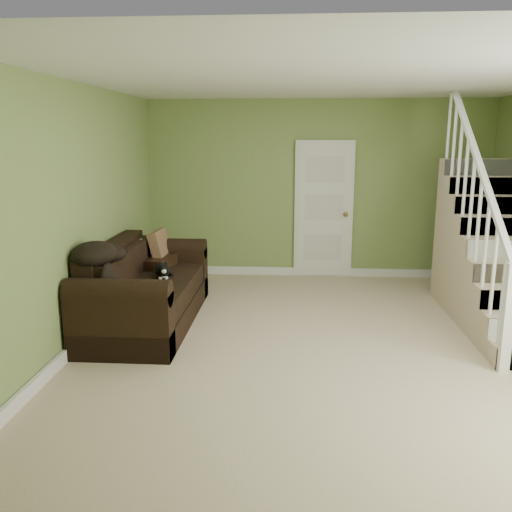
# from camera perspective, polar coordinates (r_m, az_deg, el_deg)

# --- Properties ---
(floor) EXTENTS (5.00, 5.50, 0.01)m
(floor) POSITION_cam_1_polar(r_m,az_deg,el_deg) (5.70, 7.32, -8.93)
(floor) COLOR tan
(floor) RESTS_ON ground
(ceiling) EXTENTS (5.00, 5.50, 0.01)m
(ceiling) POSITION_cam_1_polar(r_m,az_deg,el_deg) (5.34, 8.13, 18.03)
(ceiling) COLOR white
(ceiling) RESTS_ON wall_back
(wall_back) EXTENTS (5.00, 0.04, 2.60)m
(wall_back) POSITION_cam_1_polar(r_m,az_deg,el_deg) (8.10, 6.46, 6.95)
(wall_back) COLOR #7A914E
(wall_back) RESTS_ON floor
(wall_front) EXTENTS (5.00, 0.04, 2.60)m
(wall_front) POSITION_cam_1_polar(r_m,az_deg,el_deg) (2.69, 11.43, -4.52)
(wall_front) COLOR #7A914E
(wall_front) RESTS_ON floor
(wall_left) EXTENTS (0.04, 5.50, 2.60)m
(wall_left) POSITION_cam_1_polar(r_m,az_deg,el_deg) (5.77, -17.98, 4.18)
(wall_left) COLOR #7A914E
(wall_left) RESTS_ON floor
(baseboard_back) EXTENTS (5.00, 0.04, 0.12)m
(baseboard_back) POSITION_cam_1_polar(r_m,az_deg,el_deg) (8.28, 6.26, -1.65)
(baseboard_back) COLOR white
(baseboard_back) RESTS_ON floor
(baseboard_left) EXTENTS (0.04, 5.50, 0.12)m
(baseboard_left) POSITION_cam_1_polar(r_m,az_deg,el_deg) (6.05, -16.92, -7.51)
(baseboard_left) COLOR white
(baseboard_left) RESTS_ON floor
(door) EXTENTS (0.86, 0.12, 2.02)m
(door) POSITION_cam_1_polar(r_m,az_deg,el_deg) (8.09, 7.14, 4.83)
(door) COLOR white
(door) RESTS_ON floor
(staircase) EXTENTS (1.00, 2.51, 2.82)m
(staircase) POSITION_cam_1_polar(r_m,az_deg,el_deg) (6.85, 23.90, -0.67)
(staircase) COLOR tan
(staircase) RESTS_ON floor
(sofa) EXTENTS (0.99, 2.30, 0.91)m
(sofa) POSITION_cam_1_polar(r_m,az_deg,el_deg) (6.25, -11.72, -3.82)
(sofa) COLOR black
(sofa) RESTS_ON floor
(side_table) EXTENTS (0.61, 0.61, 0.85)m
(side_table) POSITION_cam_1_polar(r_m,az_deg,el_deg) (6.89, -11.01, -2.50)
(side_table) COLOR black
(side_table) RESTS_ON floor
(cat) EXTENTS (0.29, 0.46, 0.22)m
(cat) POSITION_cam_1_polar(r_m,az_deg,el_deg) (6.25, -9.88, -1.52)
(cat) COLOR black
(cat) RESTS_ON sofa
(banana) EXTENTS (0.14, 0.23, 0.06)m
(banana) POSITION_cam_1_polar(r_m,az_deg,el_deg) (5.84, -10.72, -3.10)
(banana) COLOR gold
(banana) RESTS_ON sofa
(throw_pillow) EXTENTS (0.24, 0.46, 0.47)m
(throw_pillow) POSITION_cam_1_polar(r_m,az_deg,el_deg) (6.92, -10.01, 0.78)
(throw_pillow) COLOR #513120
(throw_pillow) RESTS_ON sofa
(throw_blanket) EXTENTS (0.56, 0.66, 0.24)m
(throw_blanket) POSITION_cam_1_polar(r_m,az_deg,el_deg) (5.57, -16.70, 0.24)
(throw_blanket) COLOR black
(throw_blanket) RESTS_ON sofa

